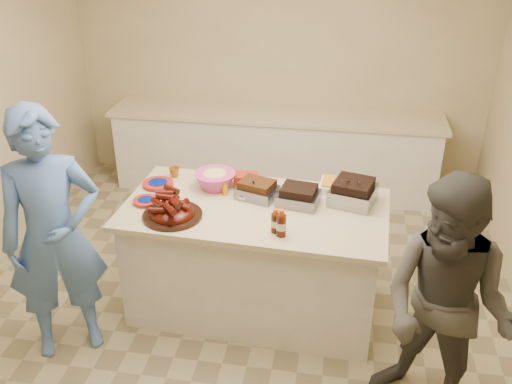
% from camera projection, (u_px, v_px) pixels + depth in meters
% --- Properties ---
extents(room, '(4.50, 5.00, 2.70)m').
position_uv_depth(room, '(238.00, 310.00, 4.63)').
color(room, '#C9B689').
rests_on(room, ground).
extents(back_counter, '(3.60, 0.64, 0.90)m').
position_uv_depth(back_counter, '(275.00, 151.00, 6.34)').
color(back_counter, silver).
rests_on(back_counter, ground).
extents(island, '(2.02, 1.14, 0.93)m').
position_uv_depth(island, '(255.00, 305.00, 4.68)').
color(island, silver).
rests_on(island, ground).
extents(rib_platter, '(0.54, 0.54, 0.17)m').
position_uv_depth(rib_platter, '(173.00, 217.00, 4.12)').
color(rib_platter, '#450B04').
rests_on(rib_platter, island).
extents(pulled_pork_tray, '(0.35, 0.30, 0.09)m').
position_uv_depth(pulled_pork_tray, '(257.00, 197.00, 4.38)').
color(pulled_pork_tray, '#47230F').
rests_on(pulled_pork_tray, island).
extents(brisket_tray, '(0.33, 0.29, 0.09)m').
position_uv_depth(brisket_tray, '(298.00, 204.00, 4.29)').
color(brisket_tray, black).
rests_on(brisket_tray, island).
extents(roasting_pan, '(0.39, 0.39, 0.13)m').
position_uv_depth(roasting_pan, '(352.00, 203.00, 4.31)').
color(roasting_pan, gray).
rests_on(roasting_pan, island).
extents(coleslaw_bowl, '(0.35, 0.35, 0.22)m').
position_uv_depth(coleslaw_bowl, '(215.00, 188.00, 4.52)').
color(coleslaw_bowl, '#CC3B81').
rests_on(coleslaw_bowl, island).
extents(sausage_plate, '(0.35, 0.35, 0.05)m').
position_uv_depth(sausage_plate, '(264.00, 194.00, 4.43)').
color(sausage_plate, silver).
rests_on(sausage_plate, island).
extents(mac_cheese_dish, '(0.33, 0.25, 0.08)m').
position_uv_depth(mac_cheese_dish, '(340.00, 190.00, 4.48)').
color(mac_cheese_dish, gold).
rests_on(mac_cheese_dish, island).
extents(bbq_bottle_a, '(0.06, 0.06, 0.18)m').
position_uv_depth(bbq_bottle_a, '(275.00, 232.00, 3.94)').
color(bbq_bottle_a, '#381207').
rests_on(bbq_bottle_a, island).
extents(bbq_bottle_b, '(0.07, 0.07, 0.20)m').
position_uv_depth(bbq_bottle_b, '(281.00, 235.00, 3.89)').
color(bbq_bottle_b, '#381207').
rests_on(bbq_bottle_b, island).
extents(mustard_bottle, '(0.04, 0.04, 0.11)m').
position_uv_depth(mustard_bottle, '(225.00, 195.00, 4.41)').
color(mustard_bottle, '#DD9400').
rests_on(mustard_bottle, island).
extents(sauce_bowl, '(0.13, 0.05, 0.13)m').
position_uv_depth(sauce_bowl, '(244.00, 198.00, 4.36)').
color(sauce_bowl, silver).
rests_on(sauce_bowl, island).
extents(plate_stack_large, '(0.26, 0.26, 0.03)m').
position_uv_depth(plate_stack_large, '(158.00, 186.00, 4.55)').
color(plate_stack_large, maroon).
rests_on(plate_stack_large, island).
extents(plate_stack_small, '(0.20, 0.20, 0.03)m').
position_uv_depth(plate_stack_small, '(146.00, 203.00, 4.30)').
color(plate_stack_small, maroon).
rests_on(plate_stack_small, island).
extents(plastic_cup, '(0.09, 0.09, 0.09)m').
position_uv_depth(plastic_cup, '(175.00, 177.00, 4.70)').
color(plastic_cup, '#924A0D').
rests_on(plastic_cup, island).
extents(basket_stack, '(0.21, 0.17, 0.09)m').
position_uv_depth(basket_stack, '(246.00, 185.00, 4.57)').
color(basket_stack, maroon).
rests_on(basket_stack, island).
extents(guest_blue, '(1.52, 1.96, 0.45)m').
position_uv_depth(guest_blue, '(74.00, 342.00, 4.30)').
color(guest_blue, '#4D76C2').
rests_on(guest_blue, ground).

